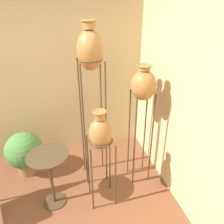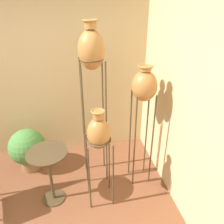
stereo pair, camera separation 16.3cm
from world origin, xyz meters
The scene contains 7 objects.
wall_back centered at (0.00, 1.88, 1.35)m, with size 7.70×0.06×2.70m.
wall_right centered at (1.88, 0.00, 1.35)m, with size 0.06×7.70×2.70m.
vase_stand_tall centered at (0.93, 1.08, 1.76)m, with size 0.31×0.31×2.13m.
vase_stand_medium centered at (1.52, 0.89, 1.37)m, with size 0.30×0.30×1.65m.
vase_stand_short centered at (0.93, 0.62, 0.96)m, with size 0.30×0.30×1.26m.
side_table centered at (0.33, 0.71, 0.53)m, with size 0.48×0.48×0.74m.
potted_plant centered at (-0.04, 1.38, 0.37)m, with size 0.53×0.53×0.66m.
Camera 2 is at (0.70, -1.44, 2.27)m, focal length 35.00 mm.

